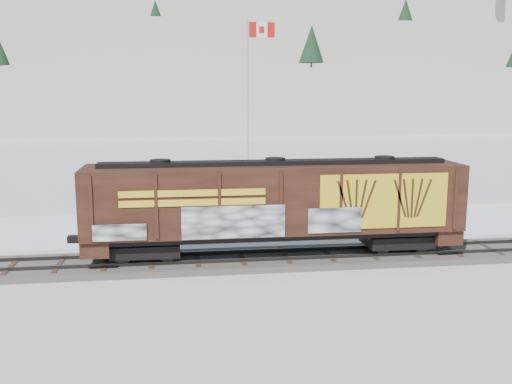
{
  "coord_description": "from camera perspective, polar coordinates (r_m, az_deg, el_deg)",
  "views": [
    {
      "loc": [
        -4.69,
        -24.88,
        7.65
      ],
      "look_at": [
        -0.93,
        3.0,
        2.75
      ],
      "focal_mm": 40.0,
      "sensor_mm": 36.0,
      "label": 1
    }
  ],
  "objects": [
    {
      "name": "hopper_railcar",
      "position": [
        25.69,
        1.93,
        -0.98
      ],
      "size": [
        16.86,
        3.06,
        4.26
      ],
      "color": "black",
      "rests_on": "rail_track"
    },
    {
      "name": "ground",
      "position": [
        26.45,
        2.9,
        -6.94
      ],
      "size": [
        500.0,
        500.0,
        0.0
      ],
      "primitive_type": "plane",
      "color": "white",
      "rests_on": "ground"
    },
    {
      "name": "car_silver",
      "position": [
        33.42,
        -7.03,
        -2.09
      ],
      "size": [
        4.31,
        1.81,
        1.46
      ],
      "primitive_type": "imported",
      "rotation": [
        0.0,
        0.0,
        1.55
      ],
      "color": "#B7BABF",
      "rests_on": "parking_strip"
    },
    {
      "name": "flagpole",
      "position": [
        39.41,
        -0.67,
        5.59
      ],
      "size": [
        2.3,
        0.9,
        12.51
      ],
      "color": "silver",
      "rests_on": "ground"
    },
    {
      "name": "parking_strip",
      "position": [
        33.6,
        0.56,
        -3.25
      ],
      "size": [
        40.0,
        8.0,
        0.03
      ],
      "primitive_type": "cube",
      "color": "white",
      "rests_on": "ground"
    },
    {
      "name": "hillside",
      "position": [
        164.87,
        -6.18,
        12.18
      ],
      "size": [
        360.0,
        110.0,
        93.0
      ],
      "color": "white",
      "rests_on": "ground"
    },
    {
      "name": "car_white",
      "position": [
        33.55,
        5.8,
        -1.82
      ],
      "size": [
        5.39,
        3.18,
        1.68
      ],
      "primitive_type": "imported",
      "rotation": [
        0.0,
        0.0,
        1.87
      ],
      "color": "white",
      "rests_on": "parking_strip"
    },
    {
      "name": "car_dark",
      "position": [
        36.74,
        16.13,
        -1.44
      ],
      "size": [
        4.71,
        2.45,
        1.3
      ],
      "primitive_type": "imported",
      "rotation": [
        0.0,
        0.0,
        1.43
      ],
      "color": "black",
      "rests_on": "parking_strip"
    },
    {
      "name": "rail_track",
      "position": [
        26.41,
        2.9,
        -6.63
      ],
      "size": [
        50.0,
        3.4,
        0.43
      ],
      "color": "#59544C",
      "rests_on": "ground"
    }
  ]
}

